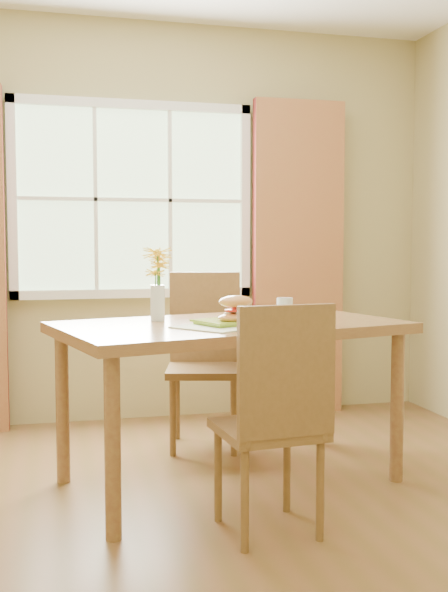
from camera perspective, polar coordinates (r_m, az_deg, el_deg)
name	(u,v)px	position (r m, az deg, el deg)	size (l,w,h in m)	color
room	(185,209)	(2.89, -3.25, 7.21)	(4.24, 3.84, 2.74)	brown
window	(133,200)	(4.74, -7.51, 7.85)	(1.62, 0.06, 1.32)	#A3C394
curtain_right	(298,259)	(4.91, 6.13, 3.07)	(0.65, 0.08, 2.20)	maroon
dining_table	(230,339)	(3.47, 0.53, -3.55)	(1.85, 1.31, 0.81)	olive
chair_near	(276,411)	(2.84, 4.28, -9.40)	(0.44, 0.44, 0.97)	brown
chair_far	(204,350)	(4.18, -1.62, -4.49)	(0.52, 0.52, 1.03)	brown
placemat	(226,326)	(3.29, 0.18, -2.46)	(0.45, 0.33, 0.01)	#E9F0CB
plate	(224,323)	(3.31, 0.04, -2.25)	(0.24, 0.24, 0.01)	#8FB72D
croissant_sandwich	(236,309)	(3.28, 0.97, -1.10)	(0.19, 0.15, 0.13)	#E6A34E
water_glass	(285,310)	(3.48, 5.02, -1.19)	(0.08, 0.08, 0.12)	silver
flower_vase	(158,275)	(3.52, -5.49, 1.76)	(0.15, 0.15, 0.38)	silver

